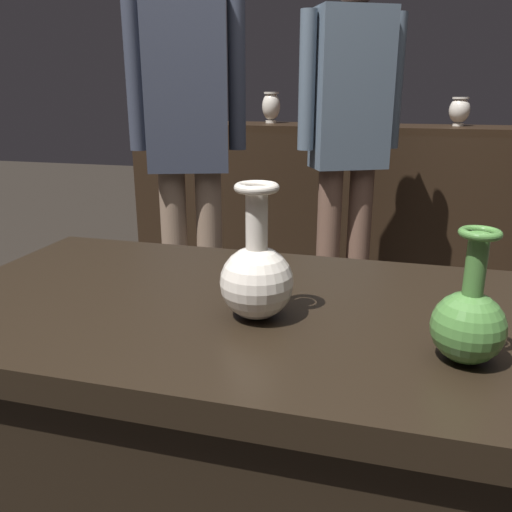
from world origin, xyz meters
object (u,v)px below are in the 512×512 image
object	(u,v)px
vase_tall_behind	(469,321)
shelf_vase_right	(460,110)
shelf_vase_left	(271,106)
visitor_center_back	(349,130)
vase_centerpiece	(257,275)
shelf_vase_center	(361,112)
visitor_near_left	(188,128)
shelf_vase_far_left	(180,112)

from	to	relation	value
vase_tall_behind	shelf_vase_right	distance (m)	2.39
shelf_vase_left	visitor_center_back	world-z (taller)	visitor_center_back
shelf_vase_left	visitor_center_back	bearing A→B (deg)	-53.32
vase_centerpiece	shelf_vase_right	bearing A→B (deg)	77.71
shelf_vase_left	visitor_center_back	xyz separation A→B (m)	(0.53, -0.71, -0.08)
shelf_vase_left	shelf_vase_center	world-z (taller)	shelf_vase_center
shelf_vase_left	visitor_near_left	distance (m)	1.08
vase_tall_behind	shelf_vase_left	world-z (taller)	shelf_vase_left
shelf_vase_right	visitor_near_left	distance (m)	1.55
shelf_vase_left	shelf_vase_center	xyz separation A→B (m)	(0.52, -0.01, -0.03)
vase_tall_behind	visitor_near_left	distance (m)	1.63
shelf_vase_far_left	visitor_center_back	world-z (taller)	visitor_center_back
vase_tall_behind	shelf_vase_right	size ratio (longest dim) A/B	1.30
shelf_vase_far_left	visitor_near_left	bearing A→B (deg)	-65.15
vase_centerpiece	shelf_vase_right	xyz separation A→B (m)	(0.50, 2.31, 0.20)
shelf_vase_right	visitor_center_back	world-z (taller)	visitor_center_back
vase_centerpiece	shelf_vase_right	world-z (taller)	shelf_vase_right
vase_tall_behind	shelf_vase_far_left	distance (m)	2.65
shelf_vase_center	visitor_center_back	world-z (taller)	visitor_center_back
shelf_vase_far_left	shelf_vase_center	world-z (taller)	shelf_vase_center
vase_tall_behind	shelf_vase_right	bearing A→B (deg)	85.76
shelf_vase_left	shelf_vase_center	distance (m)	0.52
visitor_center_back	visitor_near_left	size ratio (longest dim) A/B	0.98
vase_centerpiece	shelf_vase_left	size ratio (longest dim) A/B	1.31
shelf_vase_right	shelf_vase_center	world-z (taller)	shelf_vase_center
shelf_vase_far_left	shelf_vase_center	xyz separation A→B (m)	(1.04, 0.13, 0.01)
vase_centerpiece	shelf_vase_left	world-z (taller)	shelf_vase_left
shelf_vase_far_left	vase_centerpiece	bearing A→B (deg)	-64.09
visitor_center_back	visitor_near_left	distance (m)	0.72
visitor_near_left	visitor_center_back	bearing A→B (deg)	-167.81
vase_centerpiece	vase_tall_behind	world-z (taller)	vase_centerpiece
shelf_vase_left	shelf_vase_right	distance (m)	1.04
vase_tall_behind	visitor_near_left	world-z (taller)	visitor_near_left
vase_centerpiece	visitor_near_left	world-z (taller)	visitor_near_left
shelf_vase_far_left	visitor_near_left	world-z (taller)	visitor_near_left
vase_centerpiece	visitor_center_back	bearing A→B (deg)	90.39
vase_tall_behind	visitor_center_back	bearing A→B (deg)	101.37
shelf_vase_right	visitor_center_back	distance (m)	0.87
vase_tall_behind	shelf_vase_left	size ratio (longest dim) A/B	1.11
shelf_vase_left	visitor_near_left	xyz separation A→B (m)	(-0.09, -1.08, -0.06)
vase_tall_behind	visitor_center_back	xyz separation A→B (m)	(-0.34, 1.68, 0.15)
shelf_vase_left	shelf_vase_right	bearing A→B (deg)	-0.42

